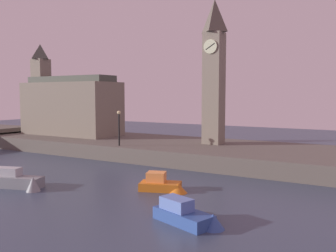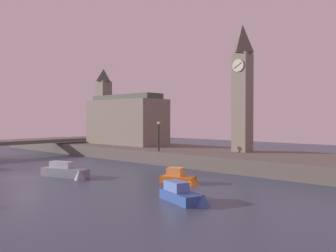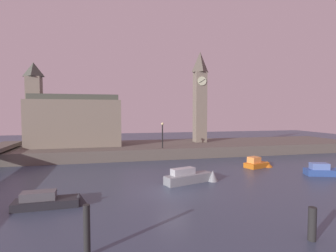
{
  "view_description": "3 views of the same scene",
  "coord_description": "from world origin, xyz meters",
  "views": [
    {
      "loc": [
        24.75,
        -14.05,
        6.57
      ],
      "look_at": [
        6.84,
        16.97,
        3.52
      ],
      "focal_mm": 39.16,
      "sensor_mm": 36.0,
      "label": 1
    },
    {
      "loc": [
        30.59,
        -15.14,
        5.33
      ],
      "look_at": [
        3.08,
        15.78,
        4.47
      ],
      "focal_mm": 37.64,
      "sensor_mm": 36.0,
      "label": 2
    },
    {
      "loc": [
        -5.07,
        -20.08,
        6.45
      ],
      "look_at": [
        3.43,
        16.31,
        4.44
      ],
      "focal_mm": 28.26,
      "sensor_mm": 36.0,
      "label": 3
    }
  ],
  "objects": [
    {
      "name": "mooring_post_left",
      "position": [
        -5.98,
        -8.05,
        1.16
      ],
      "size": [
        0.3,
        0.3,
        2.33
      ],
      "primitive_type": "cylinder",
      "color": "#242424",
      "rests_on": "ground"
    },
    {
      "name": "clock_tower",
      "position": [
        9.92,
        21.06,
        9.12
      ],
      "size": [
        2.04,
        2.1,
        14.71
      ],
      "color": "slate",
      "rests_on": "far_embankment"
    },
    {
      "name": "streetlamp",
      "position": [
        2.35,
        14.98,
        3.71
      ],
      "size": [
        0.36,
        0.36,
        3.5
      ],
      "color": "black",
      "rests_on": "far_embankment"
    },
    {
      "name": "boat_barge_dark",
      "position": [
        -8.57,
        -1.06,
        0.39
      ],
      "size": [
        4.9,
        1.63,
        1.32
      ],
      "color": "#232328",
      "rests_on": "ground"
    },
    {
      "name": "parliament_hall",
      "position": [
        -9.88,
        20.39,
        5.26
      ],
      "size": [
        12.91,
        5.51,
        11.84
      ],
      "color": "slate",
      "rests_on": "far_embankment"
    },
    {
      "name": "mooring_post_right",
      "position": [
        4.9,
        -9.14,
        0.85
      ],
      "size": [
        0.4,
        0.4,
        1.69
      ],
      "primitive_type": "cylinder",
      "color": "#242424",
      "rests_on": "ground"
    },
    {
      "name": "boat_cruiser_grey",
      "position": [
        2.56,
        2.59,
        0.51
      ],
      "size": [
        5.44,
        2.58,
        1.52
      ],
      "color": "gray",
      "rests_on": "ground"
    },
    {
      "name": "boat_tour_blue",
      "position": [
        16.6,
        2.2,
        0.45
      ],
      "size": [
        4.21,
        2.35,
        1.33
      ],
      "color": "#2D4C93",
      "rests_on": "ground"
    },
    {
      "name": "far_embankment",
      "position": [
        0.0,
        20.0,
        0.75
      ],
      "size": [
        70.0,
        12.0,
        1.5
      ],
      "primitive_type": "cube",
      "color": "#5B544C",
      "rests_on": "ground"
    },
    {
      "name": "boat_patrol_orange",
      "position": [
        12.2,
        7.18,
        0.41
      ],
      "size": [
        3.79,
        2.31,
        1.28
      ],
      "color": "orange",
      "rests_on": "ground"
    },
    {
      "name": "ground_plane",
      "position": [
        0.0,
        0.0,
        0.0
      ],
      "size": [
        120.0,
        120.0,
        0.0
      ],
      "primitive_type": "plane",
      "color": "#384256"
    }
  ]
}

